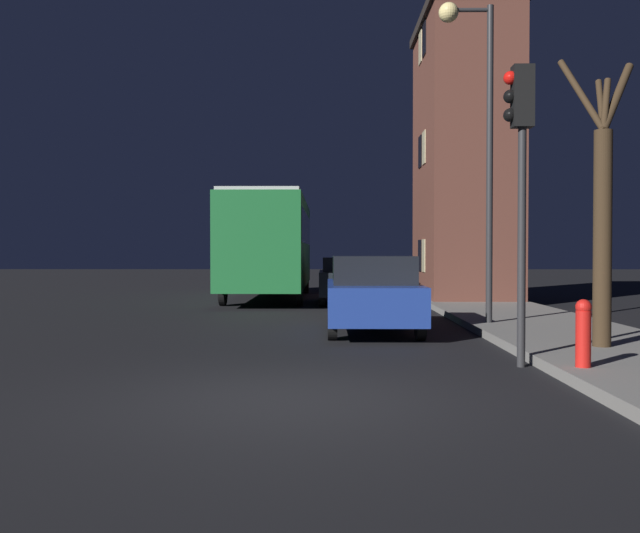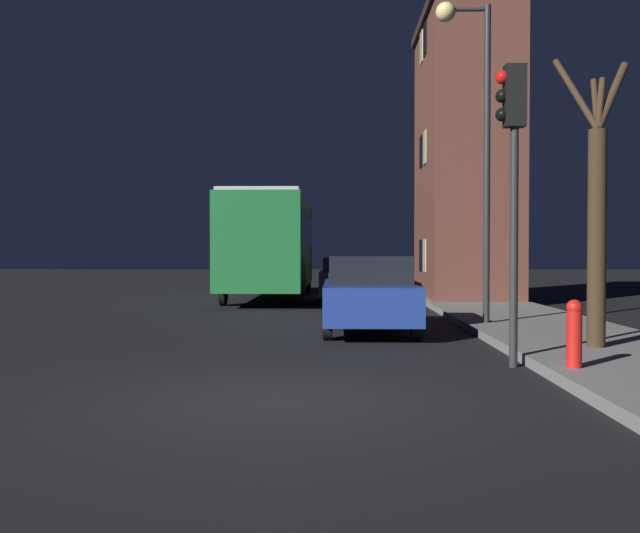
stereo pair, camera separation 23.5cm
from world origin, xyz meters
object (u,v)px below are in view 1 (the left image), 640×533
object	(u,v)px
streetlamp	(474,105)
bare_tree	(603,209)
car_far_lane	(351,273)
car_mid_lane	(348,279)
fire_hydrant	(583,331)
car_near_lane	(372,293)
bus	(270,239)
traffic_light	(520,151)

from	to	relation	value
streetlamp	bare_tree	bearing A→B (deg)	-71.19
streetlamp	car_far_lane	world-z (taller)	streetlamp
streetlamp	car_far_lane	distance (m)	16.83
car_mid_lane	fire_hydrant	bearing A→B (deg)	-78.69
bare_tree	car_near_lane	bearing A→B (deg)	136.66
bare_tree	car_far_lane	xyz separation A→B (m)	(-3.41, 20.01, -1.64)
streetlamp	car_near_lane	bearing A→B (deg)	-167.64
fire_hydrant	car_far_lane	bearing A→B (deg)	96.02
bare_tree	bus	distance (m)	15.39
streetlamp	car_near_lane	size ratio (longest dim) A/B	1.56
traffic_light	streetlamp	bearing A→B (deg)	85.94
traffic_light	car_near_lane	xyz separation A→B (m)	(-1.88, 4.51, -2.34)
traffic_light	fire_hydrant	size ratio (longest dim) A/B	4.87
bare_tree	car_far_lane	distance (m)	20.36
bare_tree	bus	xyz separation A→B (m)	(-6.53, 13.94, -0.25)
streetlamp	car_near_lane	world-z (taller)	streetlamp
bare_tree	traffic_light	bearing A→B (deg)	-144.81
streetlamp	traffic_light	bearing A→B (deg)	-94.06
streetlamp	car_mid_lane	size ratio (longest dim) A/B	1.79
bare_tree	car_far_lane	world-z (taller)	bare_tree
car_near_lane	car_mid_lane	xyz separation A→B (m)	(-0.25, 8.11, -0.02)
traffic_light	car_near_lane	world-z (taller)	traffic_light
bare_tree	fire_hydrant	distance (m)	2.97
car_mid_lane	car_far_lane	distance (m)	8.57
car_mid_lane	streetlamp	bearing A→B (deg)	-71.93
bus	car_near_lane	xyz separation A→B (m)	(3.00, -10.60, -1.32)
streetlamp	fire_hydrant	size ratio (longest dim) A/B	7.62
fire_hydrant	bare_tree	bearing A→B (deg)	63.56
traffic_light	bare_tree	distance (m)	2.17
car_near_lane	fire_hydrant	distance (m)	6.02
traffic_light	bus	world-z (taller)	traffic_light
bus	car_near_lane	bearing A→B (deg)	-74.22
car_near_lane	car_mid_lane	world-z (taller)	car_near_lane
car_mid_lane	car_far_lane	world-z (taller)	car_mid_lane
traffic_light	bus	size ratio (longest dim) A/B	0.42
bare_tree	car_far_lane	size ratio (longest dim) A/B	1.26
traffic_light	bus	distance (m)	15.90
car_far_lane	bus	bearing A→B (deg)	-117.25
streetlamp	traffic_light	xyz separation A→B (m)	(-0.35, -5.00, -1.70)
bus	car_mid_lane	bearing A→B (deg)	-42.23
car_mid_lane	car_near_lane	bearing A→B (deg)	-88.21
fire_hydrant	car_near_lane	bearing A→B (deg)	114.19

